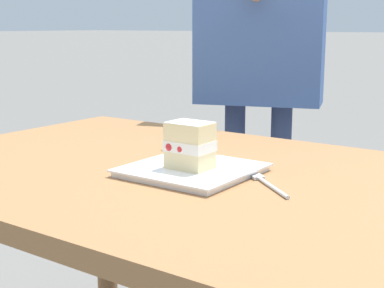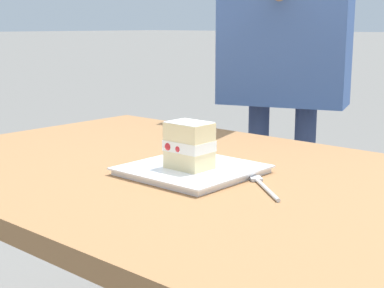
{
  "view_description": "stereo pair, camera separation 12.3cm",
  "coord_description": "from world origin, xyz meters",
  "px_view_note": "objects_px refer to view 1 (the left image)",
  "views": [
    {
      "loc": [
        -0.75,
        1.0,
        1.06
      ],
      "look_at": [
        -0.05,
        0.02,
        0.81
      ],
      "focal_mm": 54.11,
      "sensor_mm": 36.0,
      "label": 1
    },
    {
      "loc": [
        -0.85,
        0.92,
        1.06
      ],
      "look_at": [
        -0.05,
        0.02,
        0.81
      ],
      "focal_mm": 54.11,
      "sensor_mm": 36.0,
      "label": 2
    }
  ],
  "objects_px": {
    "dessert_plate": "(192,170)",
    "diner_person": "(260,29)",
    "patio_table": "(179,213)",
    "cake_slice": "(190,145)",
    "dessert_fork": "(268,184)"
  },
  "relations": [
    {
      "from": "patio_table",
      "to": "cake_slice",
      "type": "relative_size",
      "value": 13.59
    },
    {
      "from": "dessert_plate",
      "to": "diner_person",
      "type": "relative_size",
      "value": 0.16
    },
    {
      "from": "dessert_plate",
      "to": "dessert_fork",
      "type": "distance_m",
      "value": 0.18
    },
    {
      "from": "dessert_plate",
      "to": "cake_slice",
      "type": "bearing_deg",
      "value": 106.33
    },
    {
      "from": "dessert_fork",
      "to": "diner_person",
      "type": "bearing_deg",
      "value": -59.6
    },
    {
      "from": "cake_slice",
      "to": "diner_person",
      "type": "distance_m",
      "value": 0.87
    },
    {
      "from": "dessert_plate",
      "to": "diner_person",
      "type": "distance_m",
      "value": 0.87
    },
    {
      "from": "dessert_plate",
      "to": "diner_person",
      "type": "bearing_deg",
      "value": -70.73
    },
    {
      "from": "dessert_plate",
      "to": "diner_person",
      "type": "xyz_separation_m",
      "value": [
        0.27,
        -0.78,
        0.29
      ]
    },
    {
      "from": "patio_table",
      "to": "cake_slice",
      "type": "distance_m",
      "value": 0.18
    },
    {
      "from": "patio_table",
      "to": "diner_person",
      "type": "height_order",
      "value": "diner_person"
    },
    {
      "from": "cake_slice",
      "to": "diner_person",
      "type": "height_order",
      "value": "diner_person"
    },
    {
      "from": "dessert_fork",
      "to": "diner_person",
      "type": "height_order",
      "value": "diner_person"
    },
    {
      "from": "cake_slice",
      "to": "dessert_fork",
      "type": "height_order",
      "value": "cake_slice"
    },
    {
      "from": "patio_table",
      "to": "dessert_fork",
      "type": "xyz_separation_m",
      "value": [
        -0.23,
        0.01,
        0.11
      ]
    }
  ]
}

